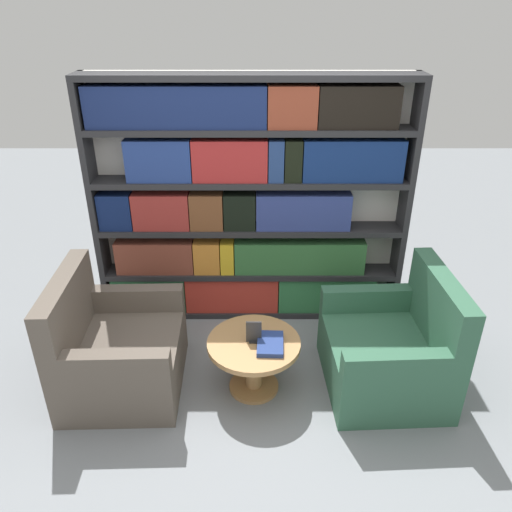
% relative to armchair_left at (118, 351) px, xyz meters
% --- Properties ---
extents(ground_plane, '(14.00, 14.00, 0.00)m').
position_rel_armchair_left_xyz_m(ground_plane, '(1.01, -0.32, -0.31)').
color(ground_plane, gray).
extents(bookshelf, '(2.71, 0.30, 2.18)m').
position_rel_armchair_left_xyz_m(bookshelf, '(0.98, 1.02, 0.77)').
color(bookshelf, silver).
rests_on(bookshelf, ground_plane).
extents(armchair_left, '(0.88, 0.97, 0.94)m').
position_rel_armchair_left_xyz_m(armchair_left, '(0.00, 0.00, 0.00)').
color(armchair_left, brown).
rests_on(armchair_left, ground_plane).
extents(armchair_right, '(0.90, 0.99, 0.94)m').
position_rel_armchair_left_xyz_m(armchair_right, '(2.09, 0.00, 0.00)').
color(armchair_right, '#336047').
rests_on(armchair_right, ground_plane).
extents(coffee_table, '(0.69, 0.69, 0.44)m').
position_rel_armchair_left_xyz_m(coffee_table, '(1.04, -0.05, 0.01)').
color(coffee_table, '#AD7F4C').
rests_on(coffee_table, ground_plane).
extents(table_sign, '(0.11, 0.06, 0.17)m').
position_rel_armchair_left_xyz_m(table_sign, '(1.04, -0.05, 0.21)').
color(table_sign, black).
rests_on(table_sign, coffee_table).
extents(stray_book, '(0.20, 0.29, 0.04)m').
position_rel_armchair_left_xyz_m(stray_book, '(1.16, -0.11, 0.16)').
color(stray_book, navy).
rests_on(stray_book, coffee_table).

